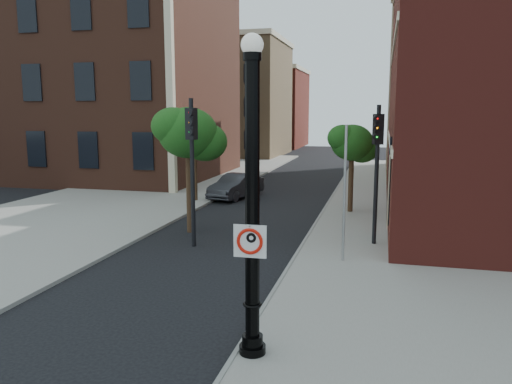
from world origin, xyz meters
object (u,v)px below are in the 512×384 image
(lamppost, at_px, (252,216))
(parked_car, at_px, (236,186))
(traffic_signal_left, at_px, (192,148))
(traffic_signal_right, at_px, (377,152))
(no_parking_sign, at_px, (250,241))

(lamppost, distance_m, parked_car, 18.48)
(traffic_signal_left, height_order, traffic_signal_right, traffic_signal_left)
(lamppost, bearing_deg, no_parking_sign, -90.92)
(lamppost, xyz_separation_m, traffic_signal_left, (-4.13, 7.45, 0.68))
(no_parking_sign, bearing_deg, traffic_signal_right, 75.24)
(lamppost, distance_m, no_parking_sign, 0.46)
(lamppost, distance_m, traffic_signal_right, 9.23)
(parked_car, height_order, traffic_signal_left, traffic_signal_left)
(lamppost, relative_size, parked_car, 1.50)
(traffic_signal_left, relative_size, traffic_signal_right, 1.04)
(traffic_signal_right, bearing_deg, no_parking_sign, -124.03)
(no_parking_sign, distance_m, traffic_signal_right, 9.42)
(parked_car, bearing_deg, traffic_signal_right, -34.41)
(no_parking_sign, relative_size, traffic_signal_right, 0.13)
(parked_car, relative_size, traffic_signal_left, 0.78)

